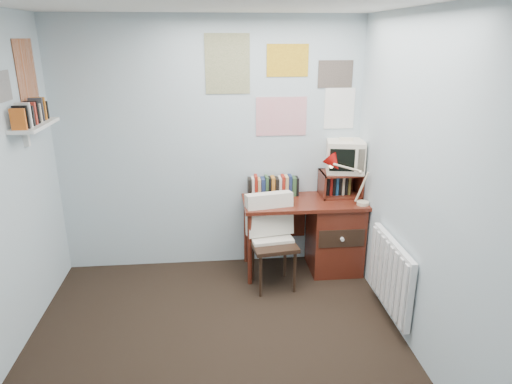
# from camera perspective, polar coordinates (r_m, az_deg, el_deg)

# --- Properties ---
(ground) EXTENTS (3.50, 3.50, 0.00)m
(ground) POSITION_cam_1_polar(r_m,az_deg,el_deg) (3.54, -4.86, -21.69)
(ground) COLOR black
(ground) RESTS_ON ground
(back_wall) EXTENTS (3.00, 0.02, 2.50)m
(back_wall) POSITION_cam_1_polar(r_m,az_deg,el_deg) (4.56, -5.66, 5.53)
(back_wall) COLOR #B0C2C9
(back_wall) RESTS_ON ground
(right_wall) EXTENTS (0.02, 3.50, 2.50)m
(right_wall) POSITION_cam_1_polar(r_m,az_deg,el_deg) (3.24, 22.00, -1.37)
(right_wall) COLOR #B0C2C9
(right_wall) RESTS_ON ground
(desk) EXTENTS (1.20, 0.55, 0.76)m
(desk) POSITION_cam_1_polar(r_m,az_deg,el_deg) (4.72, 9.11, -4.98)
(desk) COLOR #5B2114
(desk) RESTS_ON ground
(desk_chair) EXTENTS (0.50, 0.48, 0.87)m
(desk_chair) POSITION_cam_1_polar(r_m,az_deg,el_deg) (4.32, 2.20, -6.63)
(desk_chair) COLOR black
(desk_chair) RESTS_ON ground
(desk_lamp) EXTENTS (0.36, 0.34, 0.42)m
(desk_lamp) POSITION_cam_1_polar(r_m,az_deg,el_deg) (4.44, 13.40, 1.01)
(desk_lamp) COLOR #B20E0B
(desk_lamp) RESTS_ON desk
(tv_riser) EXTENTS (0.40, 0.30, 0.25)m
(tv_riser) POSITION_cam_1_polar(r_m,az_deg,el_deg) (4.68, 10.48, 1.02)
(tv_riser) COLOR #5B2114
(tv_riser) RESTS_ON desk
(crt_tv) EXTENTS (0.42, 0.40, 0.34)m
(crt_tv) POSITION_cam_1_polar(r_m,az_deg,el_deg) (4.63, 11.08, 4.61)
(crt_tv) COLOR beige
(crt_tv) RESTS_ON tv_riser
(book_row) EXTENTS (0.60, 0.14, 0.22)m
(book_row) POSITION_cam_1_polar(r_m,az_deg,el_deg) (4.62, 2.70, 0.89)
(book_row) COLOR #5B2114
(book_row) RESTS_ON desk
(radiator) EXTENTS (0.09, 0.80, 0.60)m
(radiator) POSITION_cam_1_polar(r_m,az_deg,el_deg) (4.01, 16.49, -9.85)
(radiator) COLOR white
(radiator) RESTS_ON right_wall
(wall_shelf) EXTENTS (0.20, 0.62, 0.24)m
(wall_shelf) POSITION_cam_1_polar(r_m,az_deg,el_deg) (4.10, -25.93, 7.52)
(wall_shelf) COLOR white
(wall_shelf) RESTS_ON left_wall
(posters_back) EXTENTS (1.20, 0.01, 0.90)m
(posters_back) POSITION_cam_1_polar(r_m,az_deg,el_deg) (4.51, 3.26, 13.18)
(posters_back) COLOR white
(posters_back) RESTS_ON back_wall
(posters_left) EXTENTS (0.01, 0.70, 0.60)m
(posters_left) POSITION_cam_1_polar(r_m,az_deg,el_deg) (4.09, -27.97, 12.61)
(posters_left) COLOR white
(posters_left) RESTS_ON left_wall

